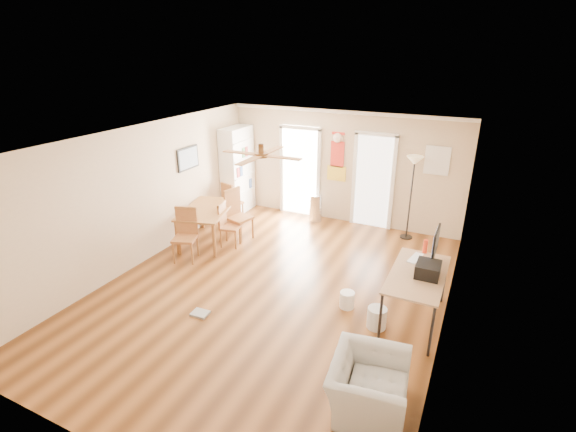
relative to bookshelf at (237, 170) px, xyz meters
The scene contains 30 objects.
floor 4.04m from the bookshelf, 49.79° to the right, with size 7.00×7.00×0.00m, color brown.
ceiling 4.19m from the bookshelf, 49.79° to the right, with size 5.50×7.00×0.00m, color silver, non-canonical shape.
wall_back 2.58m from the bookshelf, 11.69° to the left, with size 5.50×0.04×2.60m, color beige, non-canonical shape.
wall_front 6.96m from the bookshelf, 68.76° to the right, with size 5.50×0.04×2.60m, color beige, non-canonical shape.
wall_left 3.00m from the bookshelf, 94.45° to the right, with size 0.04×7.00×2.60m, color beige, non-canonical shape.
wall_right 6.06m from the bookshelf, 29.48° to the right, with size 0.04×7.00×2.60m, color beige, non-canonical shape.
crown_molding 4.18m from the bookshelf, 49.79° to the right, with size 5.50×7.00×0.08m, color white, non-canonical shape.
kitchen_doorway 1.55m from the bookshelf, 19.02° to the left, with size 0.90×0.10×2.10m, color white, non-canonical shape.
bathroom_doorway 3.31m from the bookshelf, ahead, with size 0.80×0.10×2.10m, color white, non-canonical shape.
wall_decal 2.49m from the bookshelf, 11.83° to the left, with size 0.46×0.03×1.10m, color red.
ac_grille 4.64m from the bookshelf, ahead, with size 0.50×0.04×0.60m, color white.
framed_poster 1.72m from the bookshelf, 97.46° to the right, with size 0.04×0.66×0.48m, color black.
ceiling_fan 4.36m from the bookshelf, 52.47° to the right, with size 1.24×1.24×0.20m, color #593819, non-canonical shape.
bookshelf is the anchor object (origin of this frame).
dining_table 1.99m from the bookshelf, 78.63° to the right, with size 0.89×1.49×0.74m, color olive, non-canonical shape.
dining_chair_right_a 1.78m from the bookshelf, 57.37° to the right, with size 0.45×0.45×1.09m, color #A76035, non-canonical shape.
dining_chair_right_b 2.10m from the bookshelf, 62.91° to the right, with size 0.38×0.38×0.93m, color #9B5932, non-canonical shape.
dining_chair_near 2.83m from the bookshelf, 80.00° to the right, with size 0.42×0.42×1.03m, color #A56E35, non-canonical shape.
dining_chair_far 0.82m from the bookshelf, 71.78° to the right, with size 0.38×0.38×0.92m, color #9A5B31, non-canonical shape.
trash_can 2.15m from the bookshelf, ahead, with size 0.31×0.31×0.66m, color silver.
torchiere_lamp 4.18m from the bookshelf, ahead, with size 0.34×0.34×1.82m, color black, non-canonical shape.
computer_desk 5.64m from the bookshelf, 30.32° to the right, with size 0.76×1.52×0.82m, color tan, non-canonical shape.
imac 5.53m from the bookshelf, 25.57° to the right, with size 0.08×0.59×0.54m, color black, non-canonical shape.
keyboard 5.29m from the bookshelf, 26.71° to the right, with size 0.13×0.40×0.01m, color white.
printer 5.73m from the bookshelf, 29.76° to the right, with size 0.33×0.39×0.20m, color black.
orange_bottle 5.26m from the bookshelf, 23.59° to the right, with size 0.07×0.07×0.22m, color red.
wastebasket_a 5.52m from the bookshelf, 36.44° to the right, with size 0.28×0.28×0.33m, color silver.
wastebasket_b 4.91m from the bookshelf, 37.43° to the right, with size 0.24×0.24×0.27m, color white.
floor_cloth 4.62m from the bookshelf, 66.06° to the right, with size 0.26×0.21×0.04m, color gray.
armchair 6.71m from the bookshelf, 45.58° to the right, with size 0.97×0.85×0.63m, color #ACABA6.
Camera 1 is at (2.91, -5.50, 3.88)m, focal length 26.16 mm.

